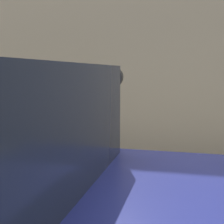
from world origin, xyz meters
The scene contains 3 objects.
sidewalk centered at (0.00, 2.20, 0.07)m, with size 24.00×2.80×0.13m.
building_facade centered at (0.00, 4.42, 2.97)m, with size 24.00×0.30×5.93m.
parking_meter centered at (-0.18, 1.22, 1.21)m, with size 0.23×0.13×1.55m.
Camera 1 is at (0.56, -1.99, 1.64)m, focal length 50.00 mm.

